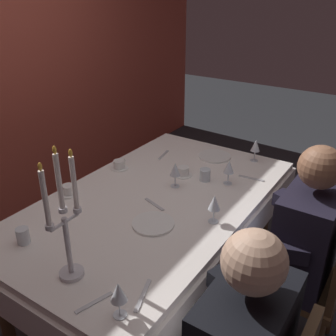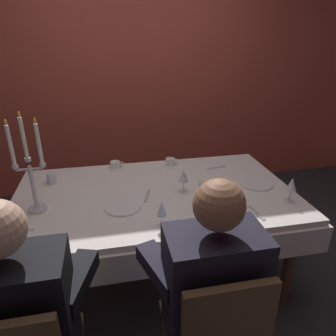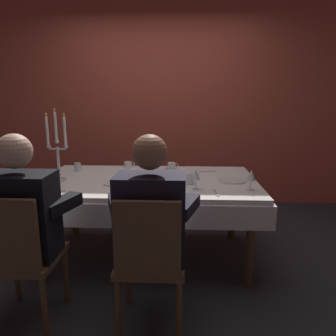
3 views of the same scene
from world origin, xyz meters
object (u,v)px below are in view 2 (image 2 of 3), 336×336
object	(u,v)px
seated_diner_0	(18,315)
seated_diner_1	(213,284)
dinner_plate_1	(256,183)
wine_glass_0	(229,191)
wine_glass_4	(162,209)
wine_glass_2	(292,185)
coffee_cup_0	(204,183)
dining_table	(156,207)
wine_glass_3	(10,225)
water_tumbler_0	(51,178)
coffee_cup_2	(170,162)
coffee_cup_1	(115,165)
wine_glass_1	(184,176)
water_tumbler_1	(214,192)
dinner_plate_0	(123,207)
candelabra	(30,172)

from	to	relation	value
seated_diner_0	seated_diner_1	size ratio (longest dim) A/B	1.00
dinner_plate_1	seated_diner_0	distance (m)	1.67
wine_glass_0	wine_glass_4	distance (m)	0.46
wine_glass_2	seated_diner_0	size ratio (longest dim) A/B	0.13
dinner_plate_1	coffee_cup_0	xyz separation A→B (m)	(-0.38, 0.04, 0.02)
dining_table	wine_glass_3	xyz separation A→B (m)	(-0.81, -0.41, 0.24)
water_tumbler_0	wine_glass_3	bearing A→B (deg)	-97.68
dining_table	water_tumbler_0	bearing A→B (deg)	158.28
wine_glass_2	coffee_cup_2	distance (m)	0.98
coffee_cup_0	coffee_cup_1	size ratio (longest dim) A/B	1.00
dining_table	wine_glass_1	bearing A→B (deg)	-8.06
wine_glass_4	water_tumbler_1	distance (m)	0.49
wine_glass_0	water_tumbler_1	distance (m)	0.17
dining_table	water_tumbler_1	distance (m)	0.43
water_tumbler_1	wine_glass_3	bearing A→B (deg)	-167.15
coffee_cup_0	coffee_cup_2	xyz separation A→B (m)	(-0.16, 0.43, 0.00)
dining_table	seated_diner_1	world-z (taller)	seated_diner_1
wine_glass_3	seated_diner_0	world-z (taller)	seated_diner_0
wine_glass_4	water_tumbler_1	xyz separation A→B (m)	(0.40, 0.27, -0.08)
dining_table	wine_glass_1	distance (m)	0.30
wine_glass_4	coffee_cup_1	world-z (taller)	wine_glass_4
wine_glass_1	water_tumbler_1	bearing A→B (deg)	-33.48
wine_glass_4	seated_diner_0	world-z (taller)	seated_diner_0
wine_glass_4	water_tumbler_0	world-z (taller)	wine_glass_4
dinner_plate_0	wine_glass_1	distance (m)	0.46
coffee_cup_0	coffee_cup_1	distance (m)	0.75
dinner_plate_1	water_tumbler_1	xyz separation A→B (m)	(-0.37, -0.12, 0.03)
water_tumbler_1	seated_diner_1	world-z (taller)	seated_diner_1
wine_glass_2	dinner_plate_1	bearing A→B (deg)	110.56
wine_glass_0	wine_glass_3	xyz separation A→B (m)	(-1.22, -0.12, 0.00)
seated_diner_0	dinner_plate_0	bearing A→B (deg)	57.66
wine_glass_1	wine_glass_4	world-z (taller)	same
candelabra	wine_glass_0	distance (m)	1.19
dinner_plate_0	seated_diner_1	bearing A→B (deg)	-64.42
wine_glass_4	water_tumbler_0	xyz separation A→B (m)	(-0.69, 0.70, -0.07)
wine_glass_1	wine_glass_2	distance (m)	0.70
dinner_plate_1	water_tumbler_0	world-z (taller)	water_tumbler_0
coffee_cup_0	coffee_cup_2	size ratio (longest dim) A/B	1.00
water_tumbler_1	wine_glass_1	bearing A→B (deg)	146.52
wine_glass_1	coffee_cup_2	size ratio (longest dim) A/B	1.24
candelabra	coffee_cup_1	world-z (taller)	candelabra
dinner_plate_0	seated_diner_0	size ratio (longest dim) A/B	0.18
wine_glass_1	coffee_cup_1	xyz separation A→B (m)	(-0.44, 0.49, -0.09)
water_tumbler_0	wine_glass_2	bearing A→B (deg)	-20.58
dining_table	coffee_cup_2	xyz separation A→B (m)	(0.20, 0.44, 0.15)
wine_glass_1	coffee_cup_0	xyz separation A→B (m)	(0.16, 0.04, -0.09)
candelabra	water_tumbler_0	xyz separation A→B (m)	(0.04, 0.37, -0.22)
wine_glass_1	coffee_cup_0	bearing A→B (deg)	13.49
coffee_cup_2	wine_glass_0	bearing A→B (deg)	-73.67
water_tumbler_1	coffee_cup_2	size ratio (longest dim) A/B	0.60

